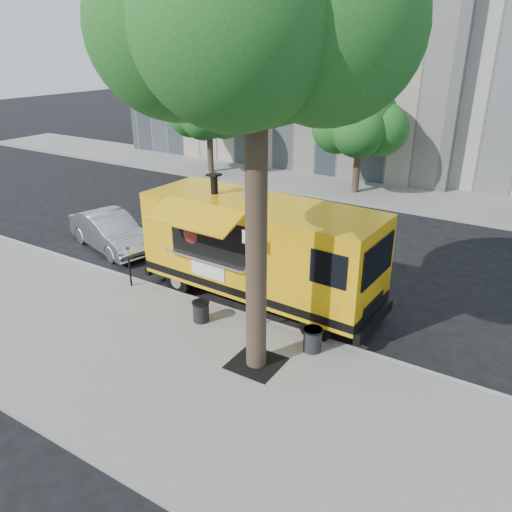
{
  "coord_description": "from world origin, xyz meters",
  "views": [
    {
      "loc": [
        7.92,
        -11.35,
        7.32
      ],
      "look_at": [
        0.85,
        0.0,
        1.56
      ],
      "focal_mm": 35.0,
      "sensor_mm": 36.0,
      "label": 1
    }
  ],
  "objects_px": {
    "street_tree": "(256,0)",
    "far_tree_a": "(209,109)",
    "food_truck": "(258,248)",
    "sedan": "(111,231)",
    "sign_post": "(247,272)",
    "trash_bin_left": "(201,311)",
    "trash_bin_right": "(313,339)",
    "far_tree_b": "(361,119)",
    "parking_meter": "(129,262)"
  },
  "relations": [
    {
      "from": "sign_post",
      "to": "food_truck",
      "type": "height_order",
      "value": "food_truck"
    },
    {
      "from": "parking_meter",
      "to": "far_tree_b",
      "type": "bearing_deg",
      "value": 81.9
    },
    {
      "from": "sign_post",
      "to": "parking_meter",
      "type": "relative_size",
      "value": 2.25
    },
    {
      "from": "street_tree",
      "to": "far_tree_b",
      "type": "distance_m",
      "value": 16.45
    },
    {
      "from": "sign_post",
      "to": "parking_meter",
      "type": "xyz_separation_m",
      "value": [
        -4.55,
        0.2,
        -0.87
      ]
    },
    {
      "from": "street_tree",
      "to": "sign_post",
      "type": "bearing_deg",
      "value": 130.03
    },
    {
      "from": "street_tree",
      "to": "trash_bin_right",
      "type": "distance_m",
      "value": 7.69
    },
    {
      "from": "food_truck",
      "to": "trash_bin_right",
      "type": "height_order",
      "value": "food_truck"
    },
    {
      "from": "sign_post",
      "to": "trash_bin_right",
      "type": "bearing_deg",
      "value": -0.61
    },
    {
      "from": "parking_meter",
      "to": "food_truck",
      "type": "relative_size",
      "value": 0.18
    },
    {
      "from": "far_tree_b",
      "to": "trash_bin_right",
      "type": "relative_size",
      "value": 9.02
    },
    {
      "from": "sedan",
      "to": "parking_meter",
      "type": "bearing_deg",
      "value": -108.29
    },
    {
      "from": "far_tree_b",
      "to": "sign_post",
      "type": "xyz_separation_m",
      "value": [
        2.55,
        -14.25,
        -1.98
      ]
    },
    {
      "from": "far_tree_b",
      "to": "food_truck",
      "type": "height_order",
      "value": "far_tree_b"
    },
    {
      "from": "sedan",
      "to": "far_tree_a",
      "type": "bearing_deg",
      "value": 34.48
    },
    {
      "from": "sedan",
      "to": "trash_bin_right",
      "type": "bearing_deg",
      "value": -87.8
    },
    {
      "from": "far_tree_a",
      "to": "parking_meter",
      "type": "bearing_deg",
      "value": -62.85
    },
    {
      "from": "sign_post",
      "to": "trash_bin_right",
      "type": "distance_m",
      "value": 2.38
    },
    {
      "from": "far_tree_b",
      "to": "food_truck",
      "type": "distance_m",
      "value": 12.83
    },
    {
      "from": "far_tree_b",
      "to": "trash_bin_right",
      "type": "xyz_separation_m",
      "value": [
        4.5,
        -14.27,
        -3.36
      ]
    },
    {
      "from": "far_tree_a",
      "to": "sign_post",
      "type": "height_order",
      "value": "far_tree_a"
    },
    {
      "from": "far_tree_b",
      "to": "parking_meter",
      "type": "xyz_separation_m",
      "value": [
        -2.0,
        -14.05,
        -2.85
      ]
    },
    {
      "from": "sedan",
      "to": "trash_bin_left",
      "type": "distance_m",
      "value": 6.92
    },
    {
      "from": "far_tree_a",
      "to": "trash_bin_left",
      "type": "height_order",
      "value": "far_tree_a"
    },
    {
      "from": "food_truck",
      "to": "trash_bin_right",
      "type": "xyz_separation_m",
      "value": [
        2.67,
        -1.74,
        -1.27
      ]
    },
    {
      "from": "street_tree",
      "to": "trash_bin_left",
      "type": "xyz_separation_m",
      "value": [
        -2.37,
        0.9,
        -7.55
      ]
    },
    {
      "from": "parking_meter",
      "to": "trash_bin_right",
      "type": "height_order",
      "value": "parking_meter"
    },
    {
      "from": "trash_bin_left",
      "to": "sign_post",
      "type": "bearing_deg",
      "value": 14.76
    },
    {
      "from": "sign_post",
      "to": "trash_bin_left",
      "type": "distance_m",
      "value": 1.94
    },
    {
      "from": "far_tree_a",
      "to": "sedan",
      "type": "xyz_separation_m",
      "value": [
        3.86,
        -11.51,
        -3.08
      ]
    },
    {
      "from": "far_tree_b",
      "to": "parking_meter",
      "type": "distance_m",
      "value": 14.48
    },
    {
      "from": "far_tree_a",
      "to": "trash_bin_right",
      "type": "bearing_deg",
      "value": -45.78
    },
    {
      "from": "sedan",
      "to": "sign_post",
      "type": "bearing_deg",
      "value": -90.96
    },
    {
      "from": "street_tree",
      "to": "far_tree_b",
      "type": "relative_size",
      "value": 1.87
    },
    {
      "from": "street_tree",
      "to": "food_truck",
      "type": "height_order",
      "value": "street_tree"
    },
    {
      "from": "far_tree_b",
      "to": "sedan",
      "type": "bearing_deg",
      "value": -113.35
    },
    {
      "from": "street_tree",
      "to": "sedan",
      "type": "distance_m",
      "value": 11.95
    },
    {
      "from": "trash_bin_right",
      "to": "far_tree_a",
      "type": "bearing_deg",
      "value": 134.22
    },
    {
      "from": "sign_post",
      "to": "far_tree_b",
      "type": "bearing_deg",
      "value": 100.15
    },
    {
      "from": "food_truck",
      "to": "trash_bin_left",
      "type": "xyz_separation_m",
      "value": [
        -0.6,
        -2.07,
        -1.28
      ]
    },
    {
      "from": "far_tree_b",
      "to": "sedan",
      "type": "relative_size",
      "value": 1.3
    },
    {
      "from": "sedan",
      "to": "trash_bin_left",
      "type": "height_order",
      "value": "sedan"
    },
    {
      "from": "far_tree_a",
      "to": "sign_post",
      "type": "relative_size",
      "value": 1.79
    },
    {
      "from": "street_tree",
      "to": "far_tree_a",
      "type": "distance_m",
      "value": 20.12
    },
    {
      "from": "parking_meter",
      "to": "sedan",
      "type": "relative_size",
      "value": 0.31
    },
    {
      "from": "food_truck",
      "to": "sedan",
      "type": "height_order",
      "value": "food_truck"
    },
    {
      "from": "sedan",
      "to": "trash_bin_right",
      "type": "relative_size",
      "value": 6.96
    },
    {
      "from": "street_tree",
      "to": "far_tree_a",
      "type": "height_order",
      "value": "street_tree"
    },
    {
      "from": "street_tree",
      "to": "far_tree_b",
      "type": "bearing_deg",
      "value": 103.08
    },
    {
      "from": "far_tree_b",
      "to": "sign_post",
      "type": "height_order",
      "value": "far_tree_b"
    }
  ]
}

